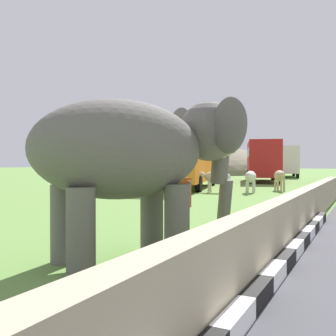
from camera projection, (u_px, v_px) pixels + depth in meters
The scene contains 11 objects.
striped_curb at pixel (247, 307), 4.27m from camera, with size 16.20×0.20×0.24m.
barrier_parapet at pixel (268, 235), 6.49m from camera, with size 28.00×0.36×1.00m, color tan.
elephant at pixel (140, 152), 6.85m from camera, with size 3.95×3.52×2.88m.
person_handler at pixel (180, 201), 7.77m from camera, with size 0.40×0.65×1.66m.
bus_orange at pixel (189, 157), 25.77m from camera, with size 10.25×4.73×3.50m.
bus_red at pixel (263, 158), 34.61m from camera, with size 9.54×5.02×3.50m.
bus_white at pixel (285, 159), 46.15m from camera, with size 9.86×4.57×3.50m.
cow_near at pixel (217, 177), 21.94m from camera, with size 0.70×1.90×1.23m.
cow_mid at pixel (280, 176), 23.35m from camera, with size 1.91×1.10×1.23m.
cow_far at pixel (251, 177), 21.83m from camera, with size 1.93×0.87×1.23m.
hill_east at pixel (178, 172), 65.93m from camera, with size 41.49×33.19×9.88m.
Camera 1 is at (-4.52, 2.24, 1.70)m, focal length 41.97 mm.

